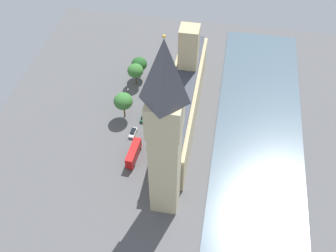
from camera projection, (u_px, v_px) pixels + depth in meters
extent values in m
plane|color=#565659|center=(177.00, 118.00, 144.85)|extent=(132.80, 132.80, 0.00)
cube|color=#475B6B|center=(259.00, 128.00, 141.14)|extent=(30.73, 119.52, 0.25)
cube|color=tan|center=(183.00, 104.00, 139.23)|extent=(10.21, 62.80, 14.67)
cube|color=tan|center=(188.00, 66.00, 140.53)|extent=(6.67, 6.67, 31.72)
cube|color=#383D47|center=(183.00, 87.00, 133.26)|extent=(7.76, 60.29, 1.60)
cone|color=tan|center=(182.00, 38.00, 152.46)|extent=(1.20, 1.20, 2.32)
cone|color=tan|center=(174.00, 68.00, 139.84)|extent=(1.20, 1.20, 2.37)
cone|color=tan|center=(165.00, 103.00, 127.08)|extent=(1.20, 1.20, 2.80)
cone|color=tan|center=(153.00, 147.00, 114.60)|extent=(1.20, 1.20, 2.46)
cube|color=#CCBA8E|center=(165.00, 170.00, 108.34)|extent=(7.85, 7.85, 33.00)
cube|color=#CCBA8E|center=(165.00, 116.00, 92.57)|extent=(8.64, 8.64, 10.00)
cylinder|color=silver|center=(146.00, 113.00, 93.10)|extent=(0.25, 5.97, 5.97)
torus|color=black|center=(146.00, 113.00, 93.10)|extent=(0.24, 6.21, 6.21)
cylinder|color=silver|center=(168.00, 103.00, 95.56)|extent=(5.97, 0.25, 5.97)
torus|color=black|center=(168.00, 103.00, 95.56)|extent=(6.21, 0.24, 6.21)
pyramid|color=#4C4C54|center=(164.00, 71.00, 82.75)|extent=(8.64, 8.64, 16.75)
sphere|color=gold|center=(164.00, 36.00, 76.32)|extent=(0.80, 0.80, 0.80)
cube|color=black|center=(152.00, 92.00, 153.44)|extent=(2.13, 4.37, 0.75)
cube|color=black|center=(152.00, 91.00, 152.79)|extent=(1.72, 2.47, 0.65)
cylinder|color=black|center=(151.00, 90.00, 154.75)|extent=(0.29, 0.69, 0.68)
cylinder|color=black|center=(156.00, 91.00, 154.48)|extent=(0.29, 0.69, 0.68)
cylinder|color=black|center=(149.00, 95.00, 152.95)|extent=(0.29, 0.69, 0.68)
cylinder|color=black|center=(154.00, 95.00, 152.68)|extent=(0.29, 0.69, 0.68)
cube|color=#19472D|center=(144.00, 118.00, 143.89)|extent=(2.02, 4.56, 0.75)
cube|color=black|center=(144.00, 116.00, 143.52)|extent=(1.63, 2.58, 0.65)
cylinder|color=black|center=(145.00, 122.00, 143.09)|extent=(0.29, 0.69, 0.68)
cylinder|color=black|center=(141.00, 121.00, 143.35)|extent=(0.29, 0.69, 0.68)
cylinder|color=black|center=(147.00, 116.00, 144.98)|extent=(0.29, 0.69, 0.68)
cylinder|color=black|center=(143.00, 115.00, 145.24)|extent=(0.29, 0.69, 0.68)
cube|color=silver|center=(133.00, 133.00, 138.85)|extent=(2.23, 4.94, 0.75)
cube|color=black|center=(133.00, 131.00, 138.49)|extent=(1.75, 2.82, 0.65)
cylinder|color=black|center=(134.00, 137.00, 137.97)|extent=(0.31, 0.70, 0.68)
cylinder|color=black|center=(130.00, 136.00, 138.26)|extent=(0.31, 0.70, 0.68)
cylinder|color=black|center=(137.00, 131.00, 139.98)|extent=(0.31, 0.70, 0.68)
cylinder|color=black|center=(132.00, 130.00, 140.27)|extent=(0.31, 0.70, 0.68)
cube|color=red|center=(134.00, 153.00, 130.11)|extent=(3.17, 10.64, 4.20)
cube|color=black|center=(134.00, 153.00, 130.05)|extent=(3.20, 10.24, 0.70)
cylinder|color=black|center=(134.00, 166.00, 129.04)|extent=(0.42, 1.12, 1.10)
cylinder|color=black|center=(127.00, 165.00, 129.41)|extent=(0.42, 1.12, 1.10)
cylinder|color=black|center=(140.00, 149.00, 133.89)|extent=(0.42, 1.12, 1.10)
cylinder|color=black|center=(134.00, 148.00, 134.26)|extent=(0.42, 1.12, 1.10)
cylinder|color=gray|center=(156.00, 144.00, 135.47)|extent=(0.51, 0.51, 1.40)
sphere|color=beige|center=(156.00, 142.00, 134.86)|extent=(0.27, 0.27, 0.27)
cube|color=navy|center=(156.00, 144.00, 135.22)|extent=(0.33, 0.13, 0.25)
cylinder|color=brown|center=(140.00, 73.00, 159.14)|extent=(0.56, 0.56, 4.41)
ellipsoid|color=#235623|center=(139.00, 64.00, 155.80)|extent=(6.23, 6.23, 5.30)
cylinder|color=brown|center=(124.00, 111.00, 143.51)|extent=(0.56, 0.56, 5.19)
ellipsoid|color=#387533|center=(123.00, 101.00, 139.71)|extent=(6.87, 6.87, 5.84)
cylinder|color=brown|center=(136.00, 80.00, 156.17)|extent=(0.56, 0.56, 4.53)
ellipsoid|color=#387533|center=(135.00, 71.00, 152.79)|extent=(6.25, 6.25, 5.31)
cylinder|color=black|center=(129.00, 96.00, 148.85)|extent=(0.18, 0.18, 5.81)
sphere|color=#F2EAC6|center=(128.00, 89.00, 146.51)|extent=(0.56, 0.56, 0.56)
cylinder|color=black|center=(136.00, 74.00, 157.35)|extent=(0.18, 0.18, 6.09)
sphere|color=#F2EAC6|center=(136.00, 67.00, 154.92)|extent=(0.56, 0.56, 0.56)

